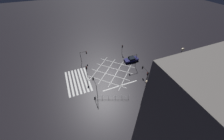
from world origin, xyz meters
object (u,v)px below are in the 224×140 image
(traffic_light_se_main, at_px, (95,84))
(waiting_car, at_px, (131,59))
(street_lamp_east, at_px, (179,57))
(street_tree_far, at_px, (178,77))
(traffic_light_ne_cross, at_px, (147,75))
(street_lamp_west, at_px, (146,87))
(traffic_light_median_south, at_px, (87,70))
(traffic_light_ne_main, at_px, (145,71))
(traffic_light_sw_cross, at_px, (84,54))
(street_tree_near, at_px, (169,74))
(traffic_light_median_north, at_px, (132,59))
(traffic_light_nw_main, at_px, (122,48))

(traffic_light_se_main, distance_m, waiting_car, 16.56)
(street_lamp_east, relative_size, street_tree_far, 1.69)
(traffic_light_ne_cross, xyz_separation_m, street_lamp_west, (5.63, -4.97, 3.64))
(traffic_light_median_south, height_order, traffic_light_ne_main, traffic_light_median_south)
(street_lamp_west, xyz_separation_m, street_tree_far, (-1.06, 9.91, -1.87))
(waiting_car, bearing_deg, traffic_light_sw_cross, -20.78)
(traffic_light_sw_cross, height_order, street_tree_far, street_tree_far)
(street_tree_near, bearing_deg, traffic_light_sw_cross, -136.04)
(traffic_light_median_south, distance_m, traffic_light_ne_main, 15.18)
(traffic_light_ne_main, bearing_deg, street_lamp_west, 144.01)
(traffic_light_ne_main, distance_m, street_tree_far, 8.00)
(traffic_light_median_north, xyz_separation_m, traffic_light_nw_main, (-7.64, 0.57, -0.91))
(traffic_light_median_south, height_order, traffic_light_ne_cross, traffic_light_median_south)
(traffic_light_median_south, height_order, street_lamp_east, street_lamp_east)
(street_tree_near, xyz_separation_m, street_tree_far, (1.72, 0.89, 0.32))
(street_lamp_west, bearing_deg, street_tree_far, 96.13)
(street_lamp_east, bearing_deg, traffic_light_median_south, -111.09)
(traffic_light_nw_main, bearing_deg, street_tree_near, 13.84)
(street_lamp_east, bearing_deg, traffic_light_sw_cross, -128.96)
(traffic_light_ne_main, bearing_deg, street_lamp_east, -115.08)
(traffic_light_ne_main, height_order, waiting_car, traffic_light_ne_main)
(traffic_light_sw_cross, relative_size, street_lamp_west, 0.47)
(traffic_light_median_south, distance_m, traffic_light_sw_cross, 8.15)
(traffic_light_median_south, distance_m, traffic_light_median_north, 13.18)
(street_lamp_east, xyz_separation_m, street_tree_near, (1.49, -2.97, -3.33))
(traffic_light_median_south, bearing_deg, traffic_light_median_north, -0.04)
(traffic_light_median_north, height_order, traffic_light_ne_main, traffic_light_median_north)
(traffic_light_sw_cross, height_order, street_lamp_east, street_lamp_east)
(traffic_light_sw_cross, relative_size, street_tree_near, 0.69)
(traffic_light_median_north, xyz_separation_m, waiting_car, (-2.85, 1.59, -2.72))
(traffic_light_sw_cross, xyz_separation_m, street_tree_near, (17.65, 17.02, 1.21))
(traffic_light_nw_main, xyz_separation_m, street_tree_near, (17.20, 4.24, 1.54))
(traffic_light_median_north, bearing_deg, street_tree_far, 116.82)
(traffic_light_se_main, bearing_deg, traffic_light_median_north, -67.04)
(traffic_light_sw_cross, relative_size, street_lamp_east, 0.39)
(traffic_light_nw_main, distance_m, traffic_light_se_main, 18.48)
(traffic_light_ne_cross, distance_m, traffic_light_ne_main, 1.78)
(traffic_light_ne_cross, bearing_deg, traffic_light_se_main, -5.90)
(street_tree_far, bearing_deg, street_tree_near, -152.66)
(traffic_light_se_main, distance_m, street_lamp_east, 20.92)
(traffic_light_median_south, bearing_deg, street_tree_far, -30.86)
(street_lamp_east, xyz_separation_m, street_tree_far, (3.20, -2.08, -3.01))
(traffic_light_sw_cross, distance_m, traffic_light_se_main, 13.43)
(street_lamp_east, distance_m, street_tree_far, 4.86)
(traffic_light_ne_main, xyz_separation_m, street_tree_near, (4.59, 3.67, 1.54))
(traffic_light_median_south, relative_size, traffic_light_se_main, 1.03)
(traffic_light_sw_cross, height_order, traffic_light_ne_main, traffic_light_sw_cross)
(traffic_light_median_north, relative_size, street_lamp_east, 0.47)
(waiting_car, bearing_deg, street_lamp_west, 69.12)
(traffic_light_ne_cross, bearing_deg, street_tree_near, 144.85)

